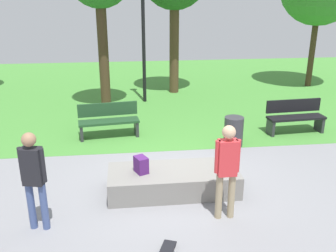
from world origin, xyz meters
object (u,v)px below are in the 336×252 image
at_px(concrete_ledge, 173,181).
at_px(backpack_on_ledge, 141,165).
at_px(park_bench_near_lamppost, 109,120).
at_px(skater_watching, 33,174).
at_px(park_bench_by_oak, 295,116).
at_px(trash_bin, 234,132).
at_px(skater_performing_trick, 227,165).
at_px(lamp_post, 143,17).

distance_m(concrete_ledge, backpack_on_ledge, 0.73).
bearing_deg(park_bench_near_lamppost, skater_watching, -104.02).
bearing_deg(park_bench_near_lamppost, backpack_on_ledge, -77.08).
distance_m(skater_watching, park_bench_by_oak, 7.28).
distance_m(park_bench_near_lamppost, trash_bin, 3.33).
bearing_deg(concrete_ledge, skater_performing_trick, -52.24).
bearing_deg(trash_bin, skater_watching, -143.52).
xyz_separation_m(concrete_ledge, skater_watching, (-2.37, -0.96, 0.77)).
bearing_deg(skater_performing_trick, trash_bin, 71.57).
height_order(backpack_on_ledge, skater_watching, skater_watching).
bearing_deg(backpack_on_ledge, park_bench_near_lamppost, 168.99).
relative_size(backpack_on_ledge, lamp_post, 0.07).
relative_size(backpack_on_ledge, trash_bin, 0.42).
relative_size(concrete_ledge, skater_watching, 1.48).
xyz_separation_m(park_bench_by_oak, trash_bin, (-1.96, -0.75, -0.10)).
relative_size(skater_watching, trash_bin, 2.25).
bearing_deg(concrete_ledge, backpack_on_ledge, -179.33).
relative_size(skater_performing_trick, lamp_post, 0.35).
height_order(skater_watching, lamp_post, lamp_post).
bearing_deg(trash_bin, lamp_post, 114.92).
height_order(concrete_ledge, skater_watching, skater_watching).
bearing_deg(backpack_on_ledge, concrete_ledge, 66.74).
relative_size(concrete_ledge, backpack_on_ledge, 7.91).
height_order(backpack_on_ledge, trash_bin, backpack_on_ledge).
height_order(skater_watching, trash_bin, skater_watching).
distance_m(park_bench_by_oak, lamp_post, 5.87).
bearing_deg(concrete_ledge, park_bench_near_lamppost, 113.15).
bearing_deg(skater_performing_trick, park_bench_by_oak, 52.32).
xyz_separation_m(concrete_ledge, trash_bin, (1.82, 2.15, 0.15)).
xyz_separation_m(skater_watching, park_bench_by_oak, (6.16, 3.85, -0.52)).
height_order(park_bench_near_lamppost, park_bench_by_oak, same).
relative_size(lamp_post, trash_bin, 6.39).
relative_size(backpack_on_ledge, park_bench_by_oak, 0.20).
height_order(park_bench_near_lamppost, trash_bin, park_bench_near_lamppost).
distance_m(park_bench_by_oak, trash_bin, 2.10).
xyz_separation_m(park_bench_near_lamppost, lamp_post, (1.16, 3.32, 2.43)).
bearing_deg(park_bench_near_lamppost, skater_performing_trick, -62.93).
bearing_deg(concrete_ledge, trash_bin, 49.66).
bearing_deg(park_bench_by_oak, park_bench_near_lamppost, 177.13).
bearing_deg(skater_performing_trick, park_bench_near_lamppost, 117.07).
distance_m(backpack_on_ledge, park_bench_by_oak, 5.28).
bearing_deg(concrete_ledge, skater_watching, -158.04).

